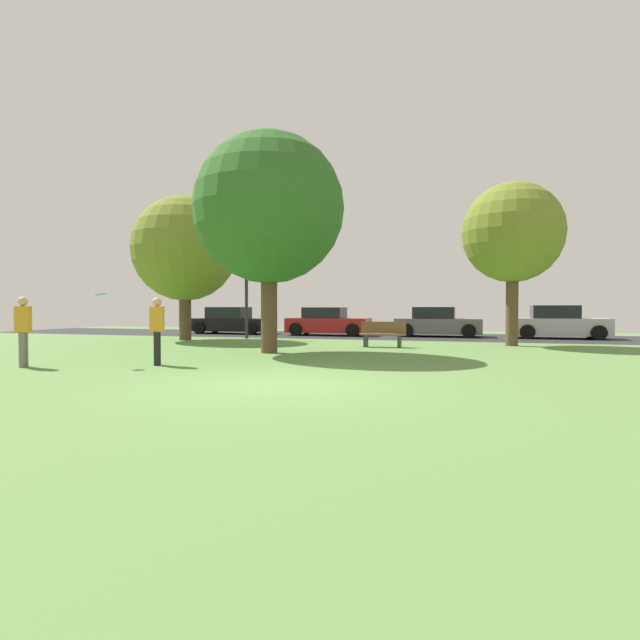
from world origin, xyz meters
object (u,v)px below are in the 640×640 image
(parked_car_black, at_px, (231,322))
(street_lamp_post, at_px, (246,288))
(birch_tree_lone, at_px, (513,233))
(person_catcher, at_px, (157,328))
(oak_tree_right, at_px, (269,209))
(person_thrower, at_px, (23,328))
(maple_tree_far, at_px, (185,249))
(parked_car_red, at_px, (328,323))
(parked_car_grey, at_px, (437,323))
(parked_car_silver, at_px, (558,323))
(park_bench, at_px, (383,334))
(frisbee_disc, at_px, (101,294))

(parked_car_black, bearing_deg, street_lamp_post, -54.79)
(birch_tree_lone, distance_m, person_catcher, 13.04)
(oak_tree_right, distance_m, person_thrower, 7.53)
(maple_tree_far, bearing_deg, parked_car_red, 46.70)
(parked_car_grey, xyz_separation_m, parked_car_silver, (5.30, 0.02, 0.03))
(maple_tree_far, distance_m, oak_tree_right, 7.33)
(person_thrower, height_order, parked_car_red, person_thrower)
(oak_tree_right, xyz_separation_m, park_bench, (3.01, 3.24, -4.00))
(person_thrower, xyz_separation_m, parked_car_black, (-1.98, 14.97, -0.29))
(maple_tree_far, distance_m, frisbee_disc, 9.78)
(parked_car_grey, bearing_deg, oak_tree_right, -113.37)
(maple_tree_far, relative_size, park_bench, 3.83)
(oak_tree_right, relative_size, parked_car_grey, 1.70)
(person_catcher, bearing_deg, oak_tree_right, -132.52)
(parked_car_grey, bearing_deg, parked_car_silver, 0.18)
(person_catcher, relative_size, frisbee_disc, 4.36)
(frisbee_disc, xyz_separation_m, parked_car_red, (1.69, 14.16, -1.10))
(person_catcher, xyz_separation_m, frisbee_disc, (-1.20, -0.52, 0.82))
(person_catcher, distance_m, street_lamp_post, 10.50)
(birch_tree_lone, distance_m, park_bench, 6.05)
(parked_car_black, bearing_deg, parked_car_grey, 2.57)
(park_bench, xyz_separation_m, street_lamp_post, (-6.65, 2.99, 1.79))
(birch_tree_lone, distance_m, maple_tree_far, 13.17)
(person_thrower, xyz_separation_m, parked_car_silver, (13.92, 15.46, -0.25))
(maple_tree_far, xyz_separation_m, parked_car_black, (-0.44, 5.26, -3.25))
(person_thrower, bearing_deg, parked_car_grey, 37.23)
(street_lamp_post, bearing_deg, parked_car_grey, 26.59)
(person_catcher, bearing_deg, birch_tree_lone, -157.58)
(parked_car_grey, bearing_deg, person_thrower, -119.17)
(birch_tree_lone, bearing_deg, person_catcher, -133.98)
(person_thrower, xyz_separation_m, frisbee_disc, (1.64, 0.71, 0.81))
(frisbee_disc, relative_size, parked_car_red, 0.09)
(parked_car_black, bearing_deg, frisbee_disc, -75.77)
(oak_tree_right, distance_m, frisbee_disc, 5.81)
(parked_car_red, bearing_deg, frisbee_disc, -96.81)
(person_thrower, relative_size, parked_car_grey, 0.42)
(parked_car_black, bearing_deg, birch_tree_lone, -18.80)
(oak_tree_right, distance_m, park_bench, 5.96)
(birch_tree_lone, bearing_deg, frisbee_disc, -136.04)
(parked_car_red, height_order, parked_car_grey, parked_car_grey)
(frisbee_disc, distance_m, parked_car_black, 14.74)
(oak_tree_right, height_order, parked_car_black, oak_tree_right)
(maple_tree_far, relative_size, frisbee_disc, 16.04)
(park_bench, bearing_deg, birch_tree_lone, -156.41)
(parked_car_red, bearing_deg, street_lamp_post, -128.71)
(parked_car_silver, bearing_deg, park_bench, -133.64)
(person_catcher, relative_size, parked_car_red, 0.41)
(frisbee_disc, bearing_deg, person_catcher, 23.60)
(oak_tree_right, xyz_separation_m, street_lamp_post, (-3.64, 6.23, -2.21))
(parked_car_grey, relative_size, street_lamp_post, 0.89)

